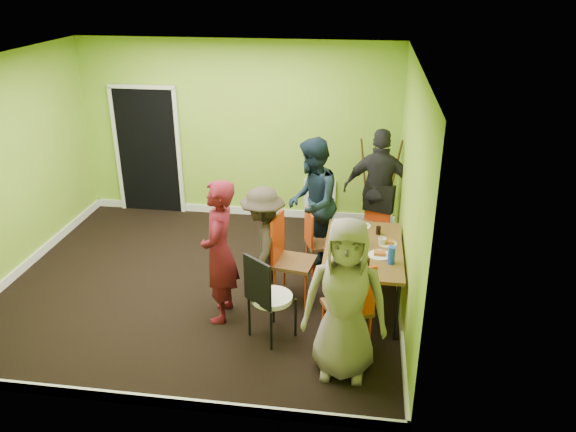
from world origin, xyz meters
The scene contains 28 objects.
ground centered at (0.00, 0.00, 0.00)m, with size 5.00×5.00×0.00m, color black.
room_walls centered at (-0.02, 0.04, 0.99)m, with size 5.04×4.54×2.82m.
dining_table centered at (2.02, -0.19, 0.70)m, with size 0.90×1.50×0.75m.
chair_left_far centered at (1.40, 0.48, 0.50)m, with size 0.48×0.48×0.89m.
chair_left_near centered at (1.12, -0.20, 0.61)m, with size 0.52×0.52×1.09m.
chair_back_end centered at (2.19, 1.22, 0.71)m, with size 0.53×0.58×1.00m.
chair_front_end centered at (1.91, -1.17, 0.60)m, with size 0.59×0.59×1.07m.
chair_bentwood centered at (1.02, -1.06, 0.57)m, with size 0.56×0.56×1.03m.
easel centered at (2.20, 1.80, 0.75)m, with size 0.61×0.57×1.53m.
plate_near_left centered at (1.75, 0.22, 0.76)m, with size 0.25×0.25×0.01m, color white.
plate_near_right centered at (1.84, -0.51, 0.76)m, with size 0.25×0.25×0.01m, color white.
plate_far_back centered at (1.98, 0.40, 0.76)m, with size 0.25×0.25×0.01m, color white.
plate_far_front centered at (1.95, -0.74, 0.76)m, with size 0.22×0.22×0.01m, color white.
plate_wall_back centered at (2.30, -0.05, 0.76)m, with size 0.22×0.22×0.01m, color white.
plate_wall_front centered at (2.20, -0.36, 0.76)m, with size 0.26×0.26×0.01m, color white.
thermos centered at (2.00, -0.13, 0.87)m, with size 0.07×0.07×0.24m, color white.
blue_bottle centered at (2.33, -0.52, 0.85)m, with size 0.08×0.08×0.20m, color blue.
orange_bottle centered at (1.92, 0.06, 0.79)m, with size 0.04×0.04×0.07m, color #EE4516.
glass_mid centered at (1.82, -0.05, 0.80)m, with size 0.07×0.07×0.09m, color black.
glass_back centered at (2.19, 0.21, 0.80)m, with size 0.06×0.06×0.10m, color black.
glass_front centered at (2.06, -0.65, 0.80)m, with size 0.07×0.07×0.10m, color black.
cup_a centered at (1.91, -0.42, 0.80)m, with size 0.13×0.13×0.10m, color white.
cup_b centered at (2.23, -0.09, 0.80)m, with size 0.10×0.10×0.09m, color white.
person_standing centered at (0.43, -0.70, 0.84)m, with size 0.62×0.40×1.69m, color #570E1A.
person_left_far centered at (1.31, 0.78, 0.88)m, with size 0.85×0.67×1.76m, color black.
person_left_near centered at (0.83, -0.21, 0.72)m, with size 0.93×0.53×1.44m, color #322921.
person_back_end centered at (2.21, 1.37, 0.88)m, with size 1.03×0.43×1.76m, color black.
person_front_end centered at (1.86, -1.49, 0.84)m, with size 0.82×0.53×1.68m, color gray.
Camera 1 is at (1.96, -6.08, 3.75)m, focal length 35.00 mm.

